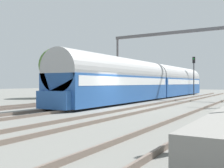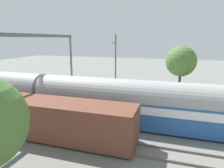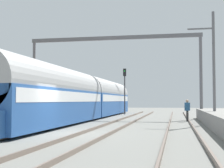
{
  "view_description": "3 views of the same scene",
  "coord_description": "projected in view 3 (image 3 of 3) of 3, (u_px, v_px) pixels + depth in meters",
  "views": [
    {
      "loc": [
        9.18,
        -16.28,
        1.74
      ],
      "look_at": [
        -2.05,
        2.92,
        1.66
      ],
      "focal_mm": 43.25,
      "sensor_mm": 36.0,
      "label": 1
    },
    {
      "loc": [
        -18.43,
        0.03,
        7.33
      ],
      "look_at": [
        1.1,
        6.25,
        2.77
      ],
      "focal_mm": 32.65,
      "sensor_mm": 36.0,
      "label": 2
    },
    {
      "loc": [
        5.86,
        -15.92,
        1.65
      ],
      "look_at": [
        -1.02,
        19.39,
        3.47
      ],
      "focal_mm": 52.47,
      "sensor_mm": 36.0,
      "label": 3
    }
  ],
  "objects": [
    {
      "name": "track_east",
      "position": [
        98.0,
        132.0,
        16.26
      ],
      "size": [
        1.51,
        60.0,
        0.16
      ],
      "color": "#706055",
      "rests_on": "ground"
    },
    {
      "name": "catenary_gantry",
      "position": [
        113.0,
        56.0,
        31.42
      ],
      "size": [
        16.68,
        0.28,
        7.86
      ],
      "color": "#5E5C62",
      "rests_on": "ground"
    },
    {
      "name": "track_west",
      "position": [
        22.0,
        131.0,
        17.04
      ],
      "size": [
        1.51,
        60.0,
        0.16
      ],
      "color": "#706055",
      "rests_on": "ground"
    },
    {
      "name": "person_crossing",
      "position": [
        187.0,
        108.0,
        25.87
      ],
      "size": [
        0.43,
        0.3,
        1.73
      ],
      "rotation": [
        0.0,
        0.0,
        3.29
      ],
      "color": "#343434",
      "rests_on": "ground"
    },
    {
      "name": "railway_signal_far",
      "position": [
        125.0,
        85.0,
        39.13
      ],
      "size": [
        0.36,
        0.3,
        5.48
      ],
      "color": "#2D2D33",
      "rests_on": "ground"
    },
    {
      "name": "passenger_train",
      "position": [
        86.0,
        97.0,
        29.21
      ],
      "size": [
        2.93,
        32.85,
        3.82
      ],
      "color": "#28569E",
      "rests_on": "ground"
    },
    {
      "name": "track_far_east",
      "position": [
        182.0,
        134.0,
        15.47
      ],
      "size": [
        1.52,
        60.0,
        0.16
      ],
      "color": "#706055",
      "rests_on": "ground"
    },
    {
      "name": "ground",
      "position": [
        59.0,
        133.0,
        16.64
      ],
      "size": [
        120.0,
        120.0,
        0.0
      ],
      "primitive_type": "plane",
      "color": "slate"
    },
    {
      "name": "freight_car",
      "position": [
        25.0,
        103.0,
        26.48
      ],
      "size": [
        2.8,
        13.0,
        2.7
      ],
      "color": "brown",
      "rests_on": "ground"
    },
    {
      "name": "catenary_pole_east_mid",
      "position": [
        213.0,
        65.0,
        23.17
      ],
      "size": [
        1.9,
        0.2,
        8.0
      ],
      "color": "#5E5C62",
      "rests_on": "ground"
    }
  ]
}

